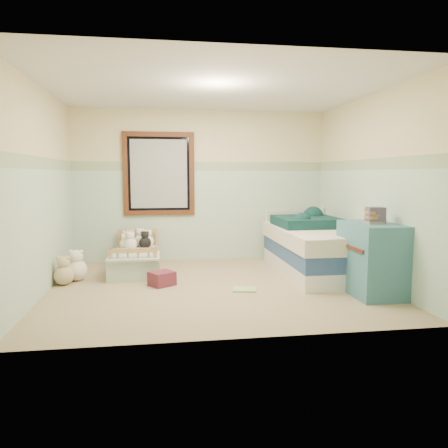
{
  "coord_description": "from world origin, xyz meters",
  "views": [
    {
      "loc": [
        -0.68,
        -5.36,
        1.44
      ],
      "look_at": [
        0.17,
        0.35,
        0.77
      ],
      "focal_mm": 34.2,
      "sensor_mm": 36.0,
      "label": 1
    }
  ],
  "objects": [
    {
      "name": "plush_bed_brown",
      "position": [
        -1.21,
        1.55,
        0.38
      ],
      "size": [
        0.18,
        0.18,
        0.18
      ],
      "primitive_type": "sphere",
      "color": "brown",
      "rests_on": "toddler_mattress"
    },
    {
      "name": "teal_blanket",
      "position": [
        1.5,
        0.81,
        0.73
      ],
      "size": [
        0.89,
        0.95,
        0.14
      ],
      "primitive_type": "cube",
      "rotation": [
        0.0,
        0.0,
        0.01
      ],
      "color": "black",
      "rests_on": "twin_mattress"
    },
    {
      "name": "extra_plush_4",
      "position": [
        -0.89,
        1.44,
        0.38
      ],
      "size": [
        0.19,
        0.19,
        0.19
      ],
      "primitive_type": "sphere",
      "color": "white",
      "rests_on": "toddler_mattress"
    },
    {
      "name": "twin_mattress",
      "position": [
        1.55,
        0.51,
        0.55
      ],
      "size": [
        1.08,
        2.11,
        0.22
      ],
      "primitive_type": "cube",
      "color": "silver",
      "rests_on": "twin_boxspring"
    },
    {
      "name": "wall_front",
      "position": [
        0.0,
        -1.8,
        1.25
      ],
      "size": [
        4.2,
        0.04,
        2.5
      ],
      "primitive_type": "cube",
      "color": "beige",
      "rests_on": "floor"
    },
    {
      "name": "twin_bed_frame",
      "position": [
        1.55,
        0.51,
        0.11
      ],
      "size": [
        1.04,
        2.07,
        0.22
      ],
      "primitive_type": "cube",
      "color": "white",
      "rests_on": "floor"
    },
    {
      "name": "dresser",
      "position": [
        1.82,
        -0.63,
        0.43
      ],
      "size": [
        0.54,
        0.86,
        0.86
      ],
      "primitive_type": "cube",
      "color": "#3D737B",
      "rests_on": "floor"
    },
    {
      "name": "red_pillow",
      "position": [
        -0.68,
        0.13,
        0.09
      ],
      "size": [
        0.38,
        0.38,
        0.18
      ],
      "primitive_type": "cube",
      "rotation": [
        0.0,
        0.0,
        0.59
      ],
      "color": "maroon",
      "rests_on": "floor"
    },
    {
      "name": "plush_floor_tan",
      "position": [
        -1.95,
        0.35,
        0.13
      ],
      "size": [
        0.26,
        0.26,
        0.26
      ],
      "primitive_type": "sphere",
      "color": "tan",
      "rests_on": "floor"
    },
    {
      "name": "wall_back",
      "position": [
        0.0,
        1.8,
        1.25
      ],
      "size": [
        4.2,
        0.04,
        2.5
      ],
      "primitive_type": "cube",
      "color": "beige",
      "rests_on": "floor"
    },
    {
      "name": "toddler_bed_frame",
      "position": [
        -1.06,
        1.05,
        0.08
      ],
      "size": [
        0.65,
        1.3,
        0.17
      ],
      "primitive_type": "cube",
      "color": "tan",
      "rests_on": "floor"
    },
    {
      "name": "plush_floor_cream",
      "position": [
        -1.83,
        0.57,
        0.14
      ],
      "size": [
        0.29,
        0.29,
        0.29
      ],
      "primitive_type": "sphere",
      "color": "white",
      "rests_on": "floor"
    },
    {
      "name": "patchwork_quilt",
      "position": [
        -1.06,
        0.65,
        0.3
      ],
      "size": [
        0.71,
        0.65,
        0.03
      ],
      "primitive_type": "cube",
      "color": "#739EB3",
      "rests_on": "toddler_mattress"
    },
    {
      "name": "wall_right",
      "position": [
        2.1,
        0.0,
        1.25
      ],
      "size": [
        0.04,
        3.6,
        2.5
      ],
      "primitive_type": "cube",
      "color": "beige",
      "rests_on": "floor"
    },
    {
      "name": "wainscot_mint",
      "position": [
        0.0,
        1.79,
        0.75
      ],
      "size": [
        4.2,
        0.01,
        1.5
      ],
      "primitive_type": "cube",
      "color": "#AED0B8",
      "rests_on": "floor"
    },
    {
      "name": "extra_plush_1",
      "position": [
        -1.24,
        1.34,
        0.37
      ],
      "size": [
        0.16,
        0.16,
        0.16
      ],
      "primitive_type": "sphere",
      "color": "white",
      "rests_on": "toddler_mattress"
    },
    {
      "name": "extra_plush_2",
      "position": [
        -1.14,
        1.21,
        0.38
      ],
      "size": [
        0.19,
        0.19,
        0.19
      ],
      "primitive_type": "sphere",
      "color": "white",
      "rests_on": "toddler_mattress"
    },
    {
      "name": "extra_plush_0",
      "position": [
        -1.23,
        1.53,
        0.38
      ],
      "size": [
        0.18,
        0.18,
        0.18
      ],
      "primitive_type": "sphere",
      "color": "white",
      "rests_on": "toddler_mattress"
    },
    {
      "name": "plush_bed_tan",
      "position": [
        -1.16,
        1.33,
        0.39
      ],
      "size": [
        0.2,
        0.2,
        0.2
      ],
      "primitive_type": "sphere",
      "color": "tan",
      "rests_on": "toddler_mattress"
    },
    {
      "name": "floor_book",
      "position": [
        0.33,
        -0.27,
        0.01
      ],
      "size": [
        0.33,
        0.28,
        0.03
      ],
      "primitive_type": "cube",
      "rotation": [
        0.0,
        0.0,
        -0.22
      ],
      "color": "yellow",
      "rests_on": "floor"
    },
    {
      "name": "floor",
      "position": [
        0.0,
        0.0,
        -0.01
      ],
      "size": [
        4.2,
        3.6,
        0.02
      ],
      "primitive_type": "cube",
      "color": "gray",
      "rests_on": "ground"
    },
    {
      "name": "window_frame",
      "position": [
        -0.7,
        1.76,
        1.45
      ],
      "size": [
        1.16,
        0.06,
        1.36
      ],
      "primitive_type": "cube",
      "color": "#3E190F",
      "rests_on": "wall_back"
    },
    {
      "name": "plush_bed_dark",
      "position": [
        -0.93,
        1.33,
        0.38
      ],
      "size": [
        0.19,
        0.19,
        0.19
      ],
      "primitive_type": "sphere",
      "color": "black",
      "rests_on": "toddler_mattress"
    },
    {
      "name": "twin_boxspring",
      "position": [
        1.55,
        0.51,
        0.33
      ],
      "size": [
        1.04,
        2.07,
        0.22
      ],
      "primitive_type": "cube",
      "color": "navy",
      "rests_on": "twin_bed_frame"
    },
    {
      "name": "extra_plush_3",
      "position": [
        -0.97,
        1.53,
        0.38
      ],
      "size": [
        0.18,
        0.18,
        0.18
      ],
      "primitive_type": "sphere",
      "color": "tan",
      "rests_on": "toddler_mattress"
    },
    {
      "name": "book_stack",
      "position": [
        1.82,
        -0.68,
        0.96
      ],
      "size": [
        0.21,
        0.17,
        0.2
      ],
      "primitive_type": "cube",
      "rotation": [
        0.0,
        0.0,
        -0.1
      ],
      "color": "brown",
      "rests_on": "dresser"
    },
    {
      "name": "toddler_mattress",
      "position": [
        -1.06,
        1.05,
        0.23
      ],
      "size": [
        0.59,
        1.24,
        0.12
      ],
      "primitive_type": "cube",
      "color": "silver",
      "rests_on": "toddler_bed_frame"
    },
    {
      "name": "wall_left",
      "position": [
        -2.1,
        0.0,
        1.25
      ],
      "size": [
        0.04,
        3.6,
        2.5
      ],
      "primitive_type": "cube",
      "color": "beige",
      "rests_on": "floor"
    },
    {
      "name": "window_blinds",
      "position": [
        -0.7,
        1.77,
        1.45
      ],
      "size": [
        0.92,
        0.01,
        1.12
      ],
      "primitive_type": "cube",
      "color": "beige",
      "rests_on": "window_frame"
    },
    {
      "name": "plush_bed_white",
      "position": [
        -1.01,
        1.55,
        0.39
      ],
      "size": [
        0.2,
        0.2,
        0.2
      ],
      "primitive_type": "sphere",
      "color": "white",
      "rests_on": "toddler_mattress"
    },
    {
      "name": "ceiling",
      "position": [
        0.0,
        0.0,
        2.51
      ],
      "size": [
        4.2,
        3.6,
        0.02
      ],
      "primitive_type": "cube",
      "color": "silver",
      "rests_on": "wall_back"
    },
    {
      "name": "border_strip",
      "position": [
        0.0,
        1.79,
        1.57
      ],
      "size": [
        4.2,
        0.01,
        0.15
      ],
      "primitive_type": "cube",
      "color": "#507A58",
      "rests_on": "wall_back"
    }
  ]
}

